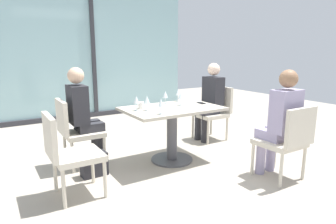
# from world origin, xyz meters

# --- Properties ---
(ground_plane) EXTENTS (12.00, 12.00, 0.00)m
(ground_plane) POSITION_xyz_m (0.00, 0.00, 0.00)
(ground_plane) COLOR #A89E8E
(window_wall_backdrop) EXTENTS (4.40, 0.10, 2.70)m
(window_wall_backdrop) POSITION_xyz_m (0.00, 3.20, 1.21)
(window_wall_backdrop) COLOR #8EB7BC
(window_wall_backdrop) RESTS_ON ground_plane
(dining_table_main) EXTENTS (1.25, 0.82, 0.73)m
(dining_table_main) POSITION_xyz_m (0.00, 0.00, 0.54)
(dining_table_main) COLOR #BCB29E
(dining_table_main) RESTS_ON ground_plane
(chair_far_left) EXTENTS (0.50, 0.46, 0.87)m
(chair_far_left) POSITION_xyz_m (-1.14, 0.47, 0.50)
(chair_far_left) COLOR beige
(chair_far_left) RESTS_ON ground_plane
(chair_far_right) EXTENTS (0.50, 0.46, 0.87)m
(chair_far_right) POSITION_xyz_m (1.14, 0.47, 0.50)
(chair_far_right) COLOR beige
(chair_far_right) RESTS_ON ground_plane
(chair_front_right) EXTENTS (0.46, 0.50, 0.87)m
(chair_front_right) POSITION_xyz_m (0.76, -1.20, 0.50)
(chair_front_right) COLOR beige
(chair_front_right) RESTS_ON ground_plane
(chair_side_end) EXTENTS (0.50, 0.46, 0.87)m
(chair_side_end) POSITION_xyz_m (-1.42, -0.31, 0.50)
(chair_side_end) COLOR beige
(chair_side_end) RESTS_ON ground_plane
(person_far_left) EXTENTS (0.39, 0.34, 1.26)m
(person_far_left) POSITION_xyz_m (-1.03, 0.47, 0.70)
(person_far_left) COLOR #28282D
(person_far_left) RESTS_ON ground_plane
(person_far_right) EXTENTS (0.39, 0.34, 1.26)m
(person_far_right) POSITION_xyz_m (1.03, 0.47, 0.70)
(person_far_right) COLOR #28282D
(person_far_right) RESTS_ON ground_plane
(person_front_right) EXTENTS (0.34, 0.39, 1.26)m
(person_front_right) POSITION_xyz_m (0.76, -1.09, 0.70)
(person_front_right) COLOR #9E93B7
(person_front_right) RESTS_ON ground_plane
(wine_glass_0) EXTENTS (0.07, 0.07, 0.18)m
(wine_glass_0) POSITION_xyz_m (0.05, 0.25, 0.86)
(wine_glass_0) COLOR silver
(wine_glass_0) RESTS_ON dining_table_main
(wine_glass_1) EXTENTS (0.07, 0.07, 0.18)m
(wine_glass_1) POSITION_xyz_m (0.18, 0.06, 0.86)
(wine_glass_1) COLOR silver
(wine_glass_1) RESTS_ON dining_table_main
(wine_glass_2) EXTENTS (0.07, 0.07, 0.18)m
(wine_glass_2) POSITION_xyz_m (-0.48, 0.05, 0.86)
(wine_glass_2) COLOR silver
(wine_glass_2) RESTS_ON dining_table_main
(wine_glass_3) EXTENTS (0.07, 0.07, 0.18)m
(wine_glass_3) POSITION_xyz_m (0.32, 0.34, 0.86)
(wine_glass_3) COLOR silver
(wine_glass_3) RESTS_ON dining_table_main
(wine_glass_4) EXTENTS (0.07, 0.07, 0.18)m
(wine_glass_4) POSITION_xyz_m (-0.37, 0.00, 0.86)
(wine_glass_4) COLOR silver
(wine_glass_4) RESTS_ON dining_table_main
(wine_glass_5) EXTENTS (0.07, 0.07, 0.18)m
(wine_glass_5) POSITION_xyz_m (-0.33, -0.27, 0.86)
(wine_glass_5) COLOR silver
(wine_glass_5) RESTS_ON dining_table_main
(coffee_cup) EXTENTS (0.08, 0.08, 0.09)m
(coffee_cup) POSITION_xyz_m (-0.38, 0.13, 0.78)
(coffee_cup) COLOR white
(coffee_cup) RESTS_ON dining_table_main
(cell_phone_on_table) EXTENTS (0.09, 0.15, 0.01)m
(cell_phone_on_table) POSITION_xyz_m (0.51, 0.04, 0.73)
(cell_phone_on_table) COLOR black
(cell_phone_on_table) RESTS_ON dining_table_main
(handbag_0) EXTENTS (0.31, 0.17, 0.28)m
(handbag_0) POSITION_xyz_m (-1.05, 0.07, 0.14)
(handbag_0) COLOR #232328
(handbag_0) RESTS_ON ground_plane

